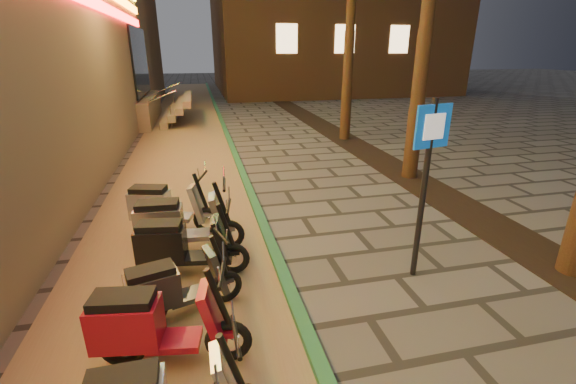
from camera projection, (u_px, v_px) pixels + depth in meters
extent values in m
cube|color=#8C7251|center=(182.00, 162.00, 12.15)|extent=(3.40, 60.00, 0.01)
cube|color=#276A40|center=(236.00, 157.00, 12.49)|extent=(0.18, 60.00, 0.10)
cube|color=black|center=(453.00, 203.00, 8.90)|extent=(1.20, 40.00, 0.02)
cube|color=black|center=(140.00, 62.00, 18.09)|extent=(0.08, 5.00, 3.00)
cube|color=gray|center=(101.00, 110.00, 18.42)|extent=(5.00, 6.00, 1.20)
cube|color=gray|center=(167.00, 118.00, 19.21)|extent=(0.35, 5.00, 0.30)
cube|color=gray|center=(174.00, 111.00, 19.18)|extent=(0.35, 5.00, 0.30)
cube|color=gray|center=(181.00, 105.00, 19.15)|extent=(0.35, 5.00, 0.30)
cube|color=gray|center=(187.00, 99.00, 19.12)|extent=(0.35, 5.00, 0.30)
cylinder|color=silver|center=(153.00, 100.00, 16.92)|extent=(2.09, 0.06, 0.81)
cylinder|color=silver|center=(160.00, 91.00, 20.57)|extent=(2.09, 0.06, 0.81)
cube|color=#FFCF8C|center=(287.00, 39.00, 24.91)|extent=(1.40, 0.06, 1.80)
cube|color=#FFCF8C|center=(345.00, 39.00, 25.76)|extent=(1.40, 0.06, 1.80)
cube|color=#FFCF8C|center=(399.00, 39.00, 26.61)|extent=(1.40, 0.06, 1.80)
cylinder|color=#472D19|center=(421.00, 70.00, 9.73)|extent=(0.40, 0.40, 5.70)
cylinder|color=#472D19|center=(348.00, 60.00, 14.26)|extent=(0.40, 0.40, 5.95)
cylinder|color=black|center=(423.00, 193.00, 5.62)|extent=(0.09, 0.09, 2.73)
cube|color=#0C4AA8|center=(433.00, 126.00, 5.26)|extent=(0.60, 0.15, 0.60)
cube|color=white|center=(434.00, 127.00, 5.24)|extent=(0.35, 0.09, 0.35)
cube|color=black|center=(122.00, 381.00, 3.16)|extent=(0.58, 0.31, 0.11)
cube|color=silver|center=(226.00, 382.00, 3.42)|extent=(0.25, 0.38, 0.66)
cylinder|color=black|center=(232.00, 364.00, 3.37)|extent=(0.26, 0.07, 0.69)
cylinder|color=black|center=(236.00, 336.00, 3.28)|extent=(0.05, 0.54, 0.04)
torus|color=black|center=(123.00, 346.00, 4.24)|extent=(0.55, 0.19, 0.54)
cylinder|color=silver|center=(123.00, 346.00, 4.24)|extent=(0.16, 0.13, 0.15)
torus|color=black|center=(228.00, 341.00, 4.32)|extent=(0.55, 0.19, 0.54)
cylinder|color=silver|center=(228.00, 341.00, 4.32)|extent=(0.16, 0.13, 0.15)
cube|color=maroon|center=(175.00, 341.00, 4.26)|extent=(0.62, 0.44, 0.08)
cube|color=maroon|center=(126.00, 324.00, 4.14)|extent=(0.78, 0.50, 0.52)
cube|color=black|center=(122.00, 300.00, 4.04)|extent=(0.69, 0.43, 0.12)
cube|color=maroon|center=(213.00, 316.00, 4.18)|extent=(0.34, 0.45, 0.73)
cylinder|color=black|center=(219.00, 299.00, 4.12)|extent=(0.29, 0.12, 0.77)
cylinder|color=black|center=(222.00, 272.00, 4.01)|extent=(0.14, 0.60, 0.05)
cube|color=maroon|center=(228.00, 332.00, 4.27)|extent=(0.25, 0.18, 0.06)
torus|color=black|center=(150.00, 310.00, 4.88)|extent=(0.48, 0.22, 0.48)
cylinder|color=silver|center=(150.00, 310.00, 4.88)|extent=(0.15, 0.12, 0.13)
torus|color=black|center=(226.00, 287.00, 5.35)|extent=(0.48, 0.22, 0.48)
cylinder|color=silver|center=(226.00, 287.00, 5.35)|extent=(0.15, 0.12, 0.13)
cube|color=#232628|center=(189.00, 296.00, 5.10)|extent=(0.57, 0.44, 0.07)
cube|color=#232628|center=(153.00, 290.00, 4.82)|extent=(0.71, 0.51, 0.46)
cube|color=black|center=(150.00, 272.00, 4.73)|extent=(0.63, 0.44, 0.11)
cube|color=#232628|center=(216.00, 270.00, 5.19)|extent=(0.34, 0.42, 0.64)
cylinder|color=black|center=(219.00, 257.00, 5.15)|extent=(0.26, 0.13, 0.68)
cylinder|color=black|center=(221.00, 236.00, 5.07)|extent=(0.19, 0.52, 0.04)
cube|color=#232628|center=(226.00, 280.00, 5.32)|extent=(0.23, 0.18, 0.06)
torus|color=black|center=(158.00, 261.00, 5.94)|extent=(0.54, 0.18, 0.53)
cylinder|color=silver|center=(158.00, 261.00, 5.94)|extent=(0.16, 0.12, 0.14)
torus|color=black|center=(233.00, 258.00, 6.02)|extent=(0.54, 0.18, 0.53)
cylinder|color=silver|center=(233.00, 258.00, 6.02)|extent=(0.16, 0.12, 0.14)
cube|color=black|center=(195.00, 258.00, 5.97)|extent=(0.61, 0.43, 0.08)
cube|color=black|center=(161.00, 244.00, 5.84)|extent=(0.77, 0.49, 0.51)
cube|color=black|center=(159.00, 226.00, 5.74)|extent=(0.68, 0.42, 0.12)
cube|color=black|center=(222.00, 239.00, 5.89)|extent=(0.33, 0.45, 0.72)
cylinder|color=black|center=(226.00, 227.00, 5.83)|extent=(0.29, 0.11, 0.76)
cylinder|color=black|center=(228.00, 207.00, 5.72)|extent=(0.14, 0.59, 0.05)
cube|color=black|center=(232.00, 252.00, 5.98)|extent=(0.24, 0.18, 0.06)
torus|color=black|center=(156.00, 240.00, 6.58)|extent=(0.57, 0.15, 0.57)
cylinder|color=silver|center=(156.00, 240.00, 6.58)|extent=(0.16, 0.12, 0.15)
torus|color=black|center=(228.00, 235.00, 6.75)|extent=(0.57, 0.15, 0.57)
cylinder|color=silver|center=(228.00, 235.00, 6.75)|extent=(0.16, 0.12, 0.15)
cube|color=gray|center=(192.00, 235.00, 6.65)|extent=(0.63, 0.42, 0.09)
cube|color=gray|center=(159.00, 223.00, 6.48)|extent=(0.79, 0.47, 0.55)
cube|color=black|center=(157.00, 205.00, 6.37)|extent=(0.70, 0.40, 0.13)
cube|color=gray|center=(218.00, 216.00, 6.60)|extent=(0.32, 0.46, 0.77)
cylinder|color=black|center=(222.00, 204.00, 6.54)|extent=(0.30, 0.10, 0.81)
cylinder|color=black|center=(224.00, 184.00, 6.42)|extent=(0.10, 0.64, 0.05)
cube|color=gray|center=(228.00, 228.00, 6.71)|extent=(0.25, 0.17, 0.07)
torus|color=black|center=(148.00, 219.00, 7.43)|extent=(0.54, 0.24, 0.54)
cylinder|color=silver|center=(148.00, 219.00, 7.43)|extent=(0.17, 0.14, 0.14)
torus|color=black|center=(207.00, 220.00, 7.39)|extent=(0.54, 0.24, 0.54)
cylinder|color=silver|center=(207.00, 220.00, 7.39)|extent=(0.17, 0.14, 0.14)
cube|color=silver|center=(177.00, 217.00, 7.40)|extent=(0.64, 0.49, 0.08)
cube|color=silver|center=(150.00, 205.00, 7.33)|extent=(0.80, 0.57, 0.52)
cube|color=black|center=(148.00, 190.00, 7.22)|extent=(0.70, 0.49, 0.12)
cube|color=silver|center=(198.00, 203.00, 7.27)|extent=(0.38, 0.47, 0.72)
cylinder|color=black|center=(201.00, 193.00, 7.20)|extent=(0.29, 0.15, 0.76)
cylinder|color=black|center=(202.00, 176.00, 7.08)|extent=(0.20, 0.59, 0.05)
cube|color=silver|center=(206.00, 214.00, 7.34)|extent=(0.26, 0.20, 0.06)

